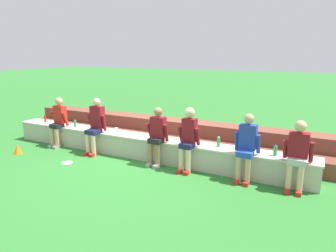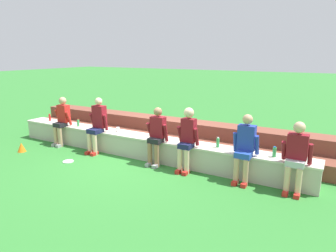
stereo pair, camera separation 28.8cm
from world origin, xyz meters
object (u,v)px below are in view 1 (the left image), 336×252
Objects in this scene: person_far_left at (58,120)px; person_right_of_center at (188,137)px; plastic_cup_right_end at (116,130)px; person_center at (157,134)px; water_bottle_near_left at (75,124)px; person_left_of_center at (95,124)px; water_bottle_center_gap at (45,119)px; person_rightmost_edge at (298,153)px; water_bottle_mid_right at (275,151)px; person_far_right at (246,145)px; water_bottle_mid_left at (219,142)px; frisbee at (67,163)px; sports_cone at (18,149)px.

person_far_left is 4.03m from person_right_of_center.
person_far_left is 1.84m from plastic_cup_right_end.
water_bottle_near_left is at bearing 175.13° from person_center.
person_left_of_center reaches higher than water_bottle_center_gap.
person_far_left reaches higher than water_bottle_center_gap.
person_far_left reaches higher than person_rightmost_edge.
person_center is 6.24× the size of water_bottle_mid_right.
person_rightmost_edge is 6.29× the size of water_bottle_near_left.
person_left_of_center is at bearing -147.15° from plastic_cup_right_end.
person_left_of_center is 1.87m from person_center.
person_far_right is (3.97, 0.01, -0.02)m from person_left_of_center.
plastic_cup_right_end is (-2.83, -0.01, -0.05)m from water_bottle_mid_left.
person_center is 1.00× the size of person_rightmost_edge.
person_left_of_center is at bearing -7.75° from water_bottle_center_gap.
plastic_cup_right_end is (-4.05, 0.05, -0.04)m from water_bottle_mid_right.
water_bottle_near_left is 0.85× the size of frisbee.
person_far_right reaches higher than water_bottle_center_gap.
water_bottle_near_left is 1.62m from sports_cone.
frisbee is (-2.79, -0.94, -0.78)m from person_right_of_center.
person_left_of_center is 2.26m from water_bottle_center_gap.
person_left_of_center is 5.91× the size of sports_cone.
water_bottle_mid_left is (4.64, 0.29, -0.09)m from person_far_left.
person_center is at bearing -4.87° from water_bottle_near_left.
person_far_left is at bearing -177.65° from water_bottle_mid_right.
person_rightmost_edge is 0.52m from water_bottle_mid_right.
sports_cone is at bearing -178.04° from frisbee.
water_bottle_mid_right is at bearing 148.46° from person_rightmost_edge.
person_far_left reaches higher than sports_cone.
water_bottle_near_left is (0.43, 0.21, -0.09)m from person_far_left.
person_center is 4.12m from water_bottle_center_gap.
water_bottle_center_gap is (-5.52, 0.00, -0.01)m from water_bottle_mid_left.
person_left_of_center reaches higher than sports_cone.
person_rightmost_edge reaches higher than water_bottle_near_left.
person_rightmost_edge reaches higher than water_bottle_center_gap.
person_far_left reaches higher than person_center.
water_bottle_mid_right is at bearing 14.73° from frisbee.
person_center is at bearing -12.68° from plastic_cup_right_end.
water_bottle_near_left reaches higher than frisbee.
frisbee is (-0.57, -1.26, -0.61)m from plastic_cup_right_end.
person_far_left reaches higher than water_bottle_mid_left.
frisbee is (0.81, -1.18, -0.65)m from water_bottle_near_left.
person_far_right is 6.21m from water_bottle_center_gap.
sports_cone is (-0.47, -1.03, -0.63)m from person_far_left.
plastic_cup_right_end is at bearing 3.36° from water_bottle_near_left.
water_bottle_near_left is at bearing 177.63° from person_far_right.
person_far_left is at bearing 179.42° from person_center.
water_bottle_near_left reaches higher than plastic_cup_right_end.
water_bottle_mid_left is at bearing 13.06° from person_center.
person_right_of_center is 12.12× the size of plastic_cup_right_end.
person_right_of_center is 3.05m from frisbee.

